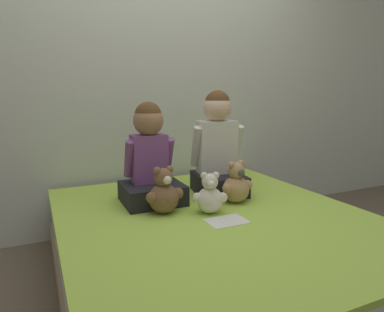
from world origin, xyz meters
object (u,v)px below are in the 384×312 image
(teddy_bear_held_by_left_child, at_px, (164,194))
(teddy_bear_held_by_right_child, at_px, (236,185))
(teddy_bear_between_children, at_px, (210,196))
(child_on_right, at_px, (218,149))
(bed, at_px, (215,248))
(sign_card, at_px, (227,221))
(child_on_left, at_px, (150,160))

(teddy_bear_held_by_left_child, distance_m, teddy_bear_held_by_right_child, 0.47)
(teddy_bear_held_by_left_child, height_order, teddy_bear_between_children, teddy_bear_held_by_left_child)
(teddy_bear_held_by_left_child, distance_m, teddy_bear_between_children, 0.26)
(child_on_right, bearing_deg, teddy_bear_held_by_left_child, -143.71)
(bed, xyz_separation_m, teddy_bear_held_by_left_child, (-0.25, 0.15, 0.31))
(sign_card, bearing_deg, teddy_bear_held_by_left_child, 134.00)
(teddy_bear_between_children, distance_m, sign_card, 0.18)
(teddy_bear_held_by_left_child, xyz_separation_m, teddy_bear_between_children, (0.23, -0.11, -0.01))
(bed, distance_m, teddy_bear_held_by_right_child, 0.41)
(child_on_left, distance_m, teddy_bear_held_by_right_child, 0.55)
(teddy_bear_held_by_left_child, relative_size, teddy_bear_between_children, 1.14)
(teddy_bear_between_children, bearing_deg, child_on_left, 147.12)
(teddy_bear_held_by_right_child, height_order, teddy_bear_between_children, teddy_bear_held_by_right_child)
(bed, bearing_deg, teddy_bear_between_children, 108.28)
(child_on_right, height_order, teddy_bear_held_by_left_child, child_on_right)
(bed, bearing_deg, teddy_bear_held_by_left_child, 149.32)
(teddy_bear_held_by_left_child, relative_size, sign_card, 1.28)
(bed, bearing_deg, child_on_right, 59.52)
(bed, xyz_separation_m, sign_card, (0.01, -0.12, 0.20))
(child_on_left, height_order, teddy_bear_between_children, child_on_left)
(child_on_right, relative_size, teddy_bear_between_children, 2.90)
(child_on_right, bearing_deg, teddy_bear_between_children, -115.30)
(child_on_left, xyz_separation_m, teddy_bear_between_children, (0.23, -0.34, -0.16))
(child_on_left, relative_size, teddy_bear_between_children, 2.60)
(teddy_bear_held_by_right_child, bearing_deg, teddy_bear_between_children, -163.30)
(sign_card, bearing_deg, bed, 93.38)
(child_on_left, distance_m, teddy_bear_between_children, 0.44)
(child_on_right, distance_m, teddy_bear_between_children, 0.47)
(child_on_left, height_order, teddy_bear_held_by_left_child, child_on_left)
(teddy_bear_held_by_right_child, relative_size, teddy_bear_between_children, 1.11)
(child_on_left, distance_m, sign_card, 0.61)
(bed, relative_size, child_on_left, 3.04)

